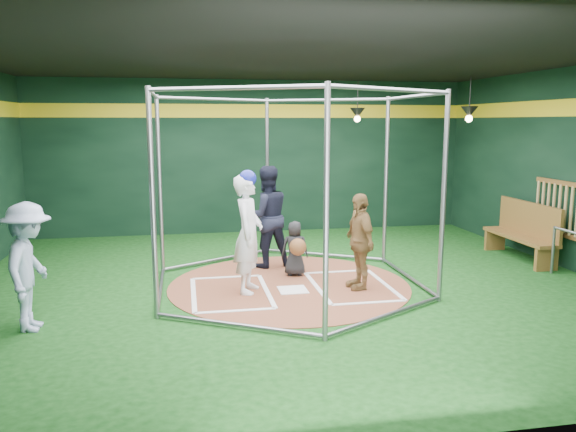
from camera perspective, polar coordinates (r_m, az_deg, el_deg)
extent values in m
cube|color=#0B340C|center=(8.95, 0.12, -7.13)|extent=(10.00, 9.00, 0.02)
cube|color=black|center=(8.63, 0.13, 15.81)|extent=(10.00, 9.00, 0.02)
cube|color=black|center=(13.05, -3.54, 5.99)|extent=(10.00, 0.10, 3.50)
cube|color=black|center=(4.31, 11.22, -1.48)|extent=(10.00, 0.10, 3.50)
cube|color=yellow|center=(13.00, -3.57, 10.60)|extent=(10.00, 0.01, 0.30)
cylinder|color=brown|center=(8.95, 0.12, -7.03)|extent=(3.80, 3.80, 0.01)
cube|color=white|center=(8.66, 0.49, -7.51)|extent=(0.43, 0.43, 0.01)
cube|color=white|center=(9.40, -6.30, -6.20)|extent=(1.10, 0.07, 0.01)
cube|color=white|center=(7.78, -5.35, -9.56)|extent=(1.10, 0.07, 0.01)
cube|color=white|center=(8.57, -9.57, -7.86)|extent=(0.07, 1.70, 0.01)
cube|color=white|center=(8.65, -2.20, -7.56)|extent=(0.07, 1.70, 0.01)
cube|color=white|center=(9.72, 5.00, -5.65)|extent=(1.10, 0.07, 0.01)
cube|color=white|center=(8.16, 8.22, -8.71)|extent=(1.10, 0.07, 0.01)
cube|color=white|center=(8.79, 3.00, -7.27)|extent=(0.07, 1.70, 0.01)
cube|color=white|center=(9.10, 9.80, -6.81)|extent=(0.07, 1.70, 0.01)
cylinder|color=gray|center=(10.28, 9.92, 3.50)|extent=(0.07, 0.07, 3.00)
cylinder|color=gray|center=(10.90, -2.11, 3.97)|extent=(0.07, 0.07, 3.00)
cylinder|color=gray|center=(9.65, -12.90, 3.01)|extent=(0.07, 0.07, 3.00)
cylinder|color=gray|center=(7.37, -13.59, 1.01)|extent=(0.07, 0.07, 3.00)
cylinder|color=gray|center=(6.42, 3.91, 0.02)|extent=(0.07, 0.07, 3.00)
cylinder|color=gray|center=(8.18, 15.52, 1.75)|extent=(0.07, 0.07, 3.00)
cylinder|color=gray|center=(10.48, 3.82, 11.67)|extent=(2.02, 1.20, 0.06)
cylinder|color=gray|center=(10.77, 3.64, -3.94)|extent=(2.02, 1.20, 0.06)
cylinder|color=gray|center=(10.18, -7.35, 11.68)|extent=(2.02, 1.20, 0.06)
cylinder|color=gray|center=(10.48, -7.01, -4.38)|extent=(2.02, 1.20, 0.06)
cylinder|color=gray|center=(8.45, -13.58, 11.94)|extent=(0.06, 2.30, 0.06)
cylinder|color=gray|center=(8.80, -12.84, -7.26)|extent=(0.06, 2.30, 0.06)
cylinder|color=gray|center=(6.74, -5.65, 12.82)|extent=(2.02, 1.20, 0.06)
cylinder|color=gray|center=(7.18, -5.26, -10.95)|extent=(2.02, 1.20, 0.06)
cylinder|color=gray|center=(7.19, 10.77, 12.49)|extent=(2.02, 1.20, 0.06)
cylinder|color=gray|center=(7.61, 10.08, -9.87)|extent=(2.02, 1.20, 0.06)
cylinder|color=gray|center=(9.16, 12.73, 11.77)|extent=(0.06, 2.30, 0.06)
cylinder|color=gray|center=(9.49, 12.09, -5.99)|extent=(0.06, 2.30, 0.06)
cube|color=brown|center=(11.03, 25.86, 3.08)|extent=(0.05, 1.25, 0.08)
cube|color=brown|center=(11.15, 25.52, -1.51)|extent=(0.05, 1.25, 0.08)
cylinder|color=tan|center=(10.76, 26.83, 0.45)|extent=(0.06, 0.06, 0.85)
cylinder|color=tan|center=(10.88, 26.33, 0.58)|extent=(0.06, 0.06, 0.85)
cylinder|color=tan|center=(11.00, 25.85, 0.71)|extent=(0.06, 0.06, 0.85)
cylinder|color=tan|center=(11.13, 25.37, 0.83)|extent=(0.06, 0.06, 0.85)
cylinder|color=tan|center=(11.26, 24.91, 0.95)|extent=(0.06, 0.06, 0.85)
cylinder|color=tan|center=(11.38, 24.45, 1.07)|extent=(0.06, 0.06, 0.85)
cylinder|color=tan|center=(11.51, 24.01, 1.19)|extent=(0.06, 0.06, 0.85)
cone|color=black|center=(12.61, 7.06, 10.35)|extent=(0.34, 0.34, 0.22)
sphere|color=#FFD899|center=(12.61, 7.05, 9.76)|extent=(0.14, 0.14, 0.14)
cylinder|color=black|center=(12.62, 7.10, 11.94)|extent=(0.02, 0.02, 0.70)
cone|color=black|center=(11.83, 17.93, 10.03)|extent=(0.34, 0.34, 0.22)
sphere|color=#FFD899|center=(11.83, 17.90, 9.40)|extent=(0.14, 0.14, 0.14)
cylinder|color=black|center=(11.84, 18.02, 11.72)|extent=(0.02, 0.02, 0.70)
imported|color=white|center=(8.42, -4.06, -1.83)|extent=(0.61, 0.75, 1.78)
sphere|color=navy|center=(8.29, -4.13, 3.81)|extent=(0.26, 0.26, 0.26)
imported|color=#A77F47|center=(8.68, 7.27, -2.55)|extent=(0.45, 0.90, 1.48)
imported|color=black|center=(9.38, 0.70, -3.30)|extent=(0.49, 0.36, 0.92)
sphere|color=brown|center=(9.13, 1.01, -3.17)|extent=(0.28, 0.28, 0.28)
imported|color=black|center=(9.89, -2.22, -0.06)|extent=(0.98, 0.83, 1.79)
imported|color=#9FB1D3|center=(7.61, -24.82, -4.71)|extent=(0.62, 1.05, 1.60)
cube|color=brown|center=(11.35, 22.45, -1.97)|extent=(0.43, 1.86, 0.06)
cube|color=brown|center=(11.39, 23.30, -0.25)|extent=(0.06, 1.86, 0.62)
cube|color=brown|center=(10.73, 24.76, -4.01)|extent=(0.41, 0.08, 0.41)
cube|color=brown|center=(12.08, 20.27, -2.28)|extent=(0.41, 0.08, 0.41)
cylinder|color=gray|center=(10.56, 25.33, -3.14)|extent=(0.05, 0.05, 0.82)
cylinder|color=gray|center=(10.13, 26.97, -1.52)|extent=(0.05, 0.91, 0.05)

